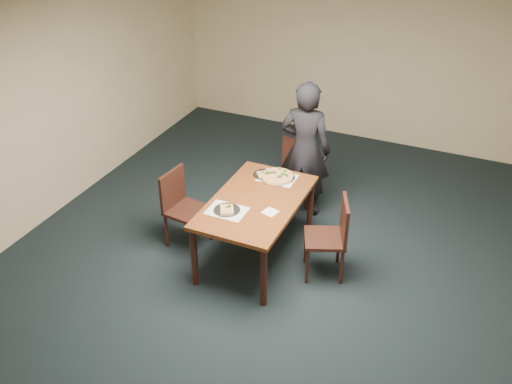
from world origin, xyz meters
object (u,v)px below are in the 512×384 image
at_px(chair_right, 332,234).
at_px(diner, 305,150).
at_px(chair_left, 181,204).
at_px(slice_plate_far, 265,174).
at_px(chair_far, 291,172).
at_px(pizza_pan, 277,176).
at_px(slice_plate_near, 227,210).
at_px(dining_table, 256,207).

height_order(chair_right, diner, diner).
height_order(chair_left, slice_plate_far, chair_left).
height_order(chair_far, pizza_pan, chair_far).
bearing_deg(chair_right, slice_plate_near, -91.95).
bearing_deg(chair_right, diner, -168.42).
relative_size(chair_far, diner, 0.53).
relative_size(diner, pizza_pan, 4.29).
bearing_deg(slice_plate_near, dining_table, 58.69).
relative_size(dining_table, diner, 0.87).
height_order(chair_right, slice_plate_far, chair_right).
bearing_deg(slice_plate_near, pizza_pan, 75.51).
xyz_separation_m(chair_right, diner, (-0.70, 1.05, 0.34)).
height_order(dining_table, slice_plate_near, slice_plate_near).
relative_size(chair_far, slice_plate_far, 3.25).
xyz_separation_m(dining_table, chair_far, (-0.02, 1.10, -0.14)).
relative_size(diner, slice_plate_near, 6.13).
bearing_deg(diner, slice_plate_near, 73.23).
relative_size(dining_table, chair_right, 1.65).
bearing_deg(pizza_pan, diner, 78.41).
bearing_deg(chair_left, dining_table, -78.48).
bearing_deg(pizza_pan, dining_table, -93.01).
xyz_separation_m(chair_left, diner, (1.03, 1.20, 0.34)).
bearing_deg(chair_left, chair_far, -29.98).
bearing_deg(dining_table, slice_plate_near, -121.31).
bearing_deg(slice_plate_far, slice_plate_near, -94.64).
xyz_separation_m(chair_far, chair_right, (0.87, -1.04, 0.00)).
relative_size(dining_table, slice_plate_near, 5.36).
bearing_deg(diner, chair_right, 120.01).
distance_m(slice_plate_near, slice_plate_far, 0.84).
distance_m(chair_far, chair_left, 1.47).
distance_m(dining_table, chair_left, 0.90).
height_order(chair_far, slice_plate_far, chair_far).
relative_size(chair_left, pizza_pan, 2.28).
bearing_deg(chair_right, slice_plate_far, -137.58).
height_order(dining_table, chair_far, chair_far).
xyz_separation_m(chair_far, chair_left, (-0.87, -1.18, 0.00)).
distance_m(chair_far, diner, 0.38).
bearing_deg(slice_plate_far, pizza_pan, 0.57).
height_order(diner, pizza_pan, diner).
xyz_separation_m(chair_far, slice_plate_near, (-0.17, -1.41, 0.25)).
height_order(chair_left, slice_plate_near, chair_left).
xyz_separation_m(dining_table, slice_plate_near, (-0.19, -0.31, 0.11)).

